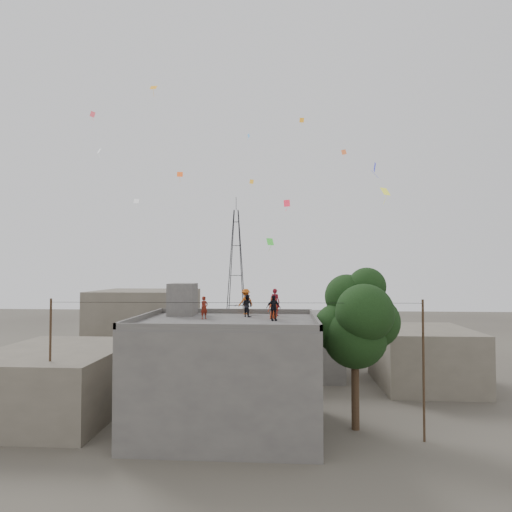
{
  "coord_description": "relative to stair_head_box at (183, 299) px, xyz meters",
  "views": [
    {
      "loc": [
        3.19,
        -24.09,
        8.97
      ],
      "look_at": [
        1.42,
        3.14,
        9.84
      ],
      "focal_mm": 30.0,
      "sensor_mm": 36.0,
      "label": 1
    }
  ],
  "objects": [
    {
      "name": "parapet",
      "position": [
        3.2,
        -2.6,
        -0.85
      ],
      "size": [
        10.0,
        8.0,
        0.3
      ],
      "color": "#54514E",
      "rests_on": "main_building"
    },
    {
      "name": "utility_line",
      "position": [
        3.7,
        -3.85,
        -3.27
      ],
      "size": [
        20.12,
        0.62,
        7.4
      ],
      "color": "black",
      "rests_on": "ground"
    },
    {
      "name": "person_dark_child",
      "position": [
        4.16,
        -0.69,
        -0.32
      ],
      "size": [
        0.83,
        0.82,
        1.36
      ],
      "primitive_type": "imported",
      "rotation": [
        0.0,
        0.0,
        2.44
      ],
      "color": "black",
      "rests_on": "main_building"
    },
    {
      "name": "person_red_child",
      "position": [
        1.77,
        -2.01,
        -0.34
      ],
      "size": [
        0.56,
        0.57,
        1.32
      ],
      "primitive_type": "imported",
      "rotation": [
        0.0,
        0.0,
        0.84
      ],
      "color": "maroon",
      "rests_on": "main_building"
    },
    {
      "name": "neighbor_west",
      "position": [
        -7.8,
        -0.6,
        -5.1
      ],
      "size": [
        8.0,
        10.0,
        4.0
      ],
      "primitive_type": "cube",
      "color": "#625A4D",
      "rests_on": "ground"
    },
    {
      "name": "person_orange_child",
      "position": [
        5.76,
        -1.68,
        -0.38
      ],
      "size": [
        0.71,
        0.6,
        1.24
      ],
      "primitive_type": "imported",
      "rotation": [
        0.0,
        0.0,
        -0.39
      ],
      "color": "#B43614",
      "rests_on": "main_building"
    },
    {
      "name": "person_dark_adult",
      "position": [
        5.81,
        -2.59,
        -0.28
      ],
      "size": [
        0.91,
        0.63,
        1.44
      ],
      "primitive_type": "imported",
      "rotation": [
        0.0,
        0.0,
        0.38
      ],
      "color": "black",
      "rests_on": "main_building"
    },
    {
      "name": "neighbor_northwest",
      "position": [
        -6.8,
        13.4,
        -3.6
      ],
      "size": [
        9.0,
        8.0,
        7.0
      ],
      "primitive_type": "cube",
      "color": "#625A4D",
      "rests_on": "ground"
    },
    {
      "name": "person_orange_adult",
      "position": [
        3.94,
        0.8,
        -0.18
      ],
      "size": [
        1.2,
        1.14,
        1.63
      ],
      "primitive_type": "imported",
      "rotation": [
        0.0,
        0.0,
        -2.45
      ],
      "color": "#BA5415",
      "rests_on": "main_building"
    },
    {
      "name": "transmission_tower",
      "position": [
        -0.8,
        37.4,
        1.97
      ],
      "size": [
        2.97,
        2.97,
        20.01
      ],
      "color": "black",
      "rests_on": "ground"
    },
    {
      "name": "main_building",
      "position": [
        3.2,
        -2.6,
        -4.05
      ],
      "size": [
        10.0,
        8.0,
        6.1
      ],
      "color": "#54514E",
      "rests_on": "ground"
    },
    {
      "name": "tree",
      "position": [
        10.57,
        -2.0,
        -1.0
      ],
      "size": [
        4.9,
        4.6,
        9.1
      ],
      "color": "black",
      "rests_on": "ground"
    },
    {
      "name": "kites",
      "position": [
        4.19,
        4.0,
        9.23
      ],
      "size": [
        20.39,
        17.2,
        12.68
      ],
      "color": "#F65719",
      "rests_on": "ground"
    },
    {
      "name": "ground",
      "position": [
        3.2,
        -2.6,
        -7.1
      ],
      "size": [
        140.0,
        140.0,
        0.0
      ],
      "primitive_type": "plane",
      "color": "#413C36",
      "rests_on": "ground"
    },
    {
      "name": "neighbor_north",
      "position": [
        5.2,
        11.4,
        -4.6
      ],
      "size": [
        12.0,
        9.0,
        5.0
      ],
      "primitive_type": "cube",
      "color": "#54514E",
      "rests_on": "ground"
    },
    {
      "name": "person_red_adult",
      "position": [
        5.84,
        0.09,
        -0.15
      ],
      "size": [
        0.73,
        0.64,
        1.69
      ],
      "primitive_type": "imported",
      "rotation": [
        0.0,
        0.0,
        2.69
      ],
      "color": "maroon",
      "rests_on": "main_building"
    },
    {
      "name": "neighbor_east",
      "position": [
        17.2,
        7.4,
        -4.9
      ],
      "size": [
        7.0,
        8.0,
        4.4
      ],
      "primitive_type": "cube",
      "color": "#625A4D",
      "rests_on": "ground"
    },
    {
      "name": "stair_head_box",
      "position": [
        0.0,
        0.0,
        0.0
      ],
      "size": [
        1.6,
        1.8,
        2.0
      ],
      "primitive_type": "cube",
      "color": "#54514E",
      "rests_on": "main_building"
    }
  ]
}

